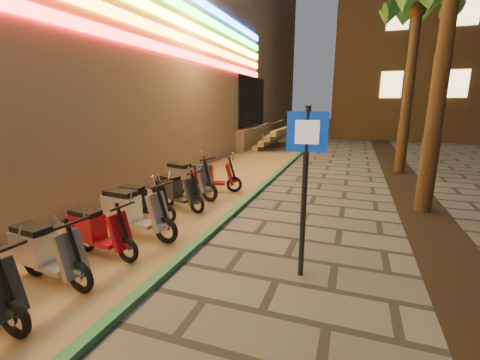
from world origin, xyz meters
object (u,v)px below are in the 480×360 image
at_px(pedestrian_sign, 305,170).
at_px(scooter_6, 44,252).
at_px(scooter_8, 132,212).
at_px(scooter_9, 141,202).
at_px(scooter_12, 210,177).
at_px(scooter_11, 186,179).
at_px(scooter_7, 96,231).
at_px(scooter_10, 176,191).

height_order(pedestrian_sign, scooter_6, pedestrian_sign).
xyz_separation_m(scooter_6, scooter_8, (0.16, 1.88, 0.05)).
bearing_deg(scooter_9, scooter_12, 80.24).
relative_size(scooter_9, scooter_11, 0.82).
height_order(pedestrian_sign, scooter_12, pedestrian_sign).
xyz_separation_m(scooter_6, scooter_7, (0.07, 0.98, -0.03)).
bearing_deg(scooter_12, scooter_10, -112.40).
distance_m(pedestrian_sign, scooter_12, 5.51).
relative_size(scooter_6, scooter_8, 0.91).
bearing_deg(scooter_11, scooter_7, -71.50).
height_order(scooter_7, scooter_9, scooter_7).
bearing_deg(scooter_10, scooter_6, -74.78).
relative_size(pedestrian_sign, scooter_6, 1.66).
xyz_separation_m(scooter_6, scooter_12, (0.21, 5.58, -0.01)).
distance_m(scooter_6, scooter_7, 0.98).
relative_size(scooter_7, scooter_8, 0.86).
height_order(scooter_6, scooter_10, scooter_6).
bearing_deg(scooter_9, scooter_6, -84.24).
xyz_separation_m(scooter_6, scooter_9, (-0.28, 2.75, -0.03)).
relative_size(scooter_8, scooter_12, 1.13).
bearing_deg(scooter_10, scooter_12, 100.35).
distance_m(scooter_7, scooter_10, 2.83).
bearing_deg(scooter_7, scooter_11, 99.58).
relative_size(pedestrian_sign, scooter_11, 1.48).
bearing_deg(scooter_6, scooter_7, 91.60).
bearing_deg(scooter_8, scooter_9, 121.67).
xyz_separation_m(scooter_9, scooter_10, (0.32, 1.05, 0.02)).
bearing_deg(scooter_11, pedestrian_sign, -26.42).
bearing_deg(scooter_7, pedestrian_sign, 13.50).
distance_m(scooter_8, scooter_12, 3.70).
relative_size(scooter_7, scooter_10, 0.98).
bearing_deg(scooter_7, scooter_10, 96.13).
height_order(scooter_8, scooter_10, scooter_8).
bearing_deg(pedestrian_sign, scooter_8, 166.03).
height_order(scooter_8, scooter_9, scooter_8).
bearing_deg(scooter_12, scooter_9, -116.69).
distance_m(scooter_6, scooter_10, 3.80).
bearing_deg(scooter_12, scooter_8, -107.76).
bearing_deg(scooter_6, scooter_8, 91.19).
bearing_deg(scooter_6, scooter_11, 98.38).
height_order(scooter_6, scooter_11, scooter_11).
distance_m(scooter_6, scooter_11, 4.84).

